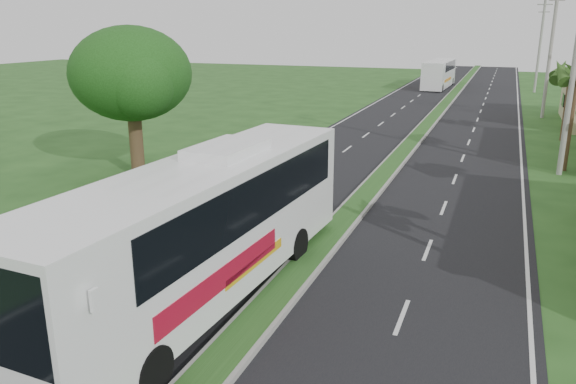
% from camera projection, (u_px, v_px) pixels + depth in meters
% --- Properties ---
extents(ground, '(180.00, 180.00, 0.00)m').
position_uv_depth(ground, '(281.00, 296.00, 16.22)').
color(ground, '#23491A').
rests_on(ground, ground).
extents(road_asphalt, '(14.00, 160.00, 0.02)m').
position_uv_depth(road_asphalt, '(403.00, 154.00, 34.09)').
color(road_asphalt, black).
rests_on(road_asphalt, ground).
extents(median_strip, '(1.20, 160.00, 0.18)m').
position_uv_depth(median_strip, '(403.00, 152.00, 34.07)').
color(median_strip, gray).
rests_on(median_strip, ground).
extents(lane_edge_left, '(0.12, 160.00, 0.01)m').
position_uv_depth(lane_edge_left, '(299.00, 146.00, 36.41)').
color(lane_edge_left, silver).
rests_on(lane_edge_left, ground).
extents(lane_edge_right, '(0.12, 160.00, 0.01)m').
position_uv_depth(lane_edge_right, '(521.00, 163.00, 31.78)').
color(lane_edge_right, silver).
rests_on(lane_edge_right, ground).
extents(palm_verge_d, '(2.40, 2.40, 5.25)m').
position_uv_depth(palm_verge_d, '(571.00, 72.00, 36.74)').
color(palm_verge_d, '#473321').
rests_on(palm_verge_d, ground).
extents(shade_tree, '(6.30, 6.00, 7.54)m').
position_uv_depth(shade_tree, '(130.00, 77.00, 27.92)').
color(shade_tree, '#473321').
rests_on(shade_tree, ground).
extents(utility_pole_b, '(3.20, 0.28, 12.00)m').
position_uv_depth(utility_pole_b, '(576.00, 52.00, 27.60)').
color(utility_pole_b, gray).
rests_on(utility_pole_b, ground).
extents(utility_pole_c, '(1.60, 0.28, 11.00)m').
position_uv_depth(utility_pole_c, '(551.00, 49.00, 45.63)').
color(utility_pole_c, gray).
rests_on(utility_pole_c, ground).
extents(utility_pole_d, '(1.60, 0.28, 10.50)m').
position_uv_depth(utility_pole_d, '(540.00, 44.00, 63.58)').
color(utility_pole_d, gray).
rests_on(utility_pole_d, ground).
extents(coach_bus_main, '(3.46, 13.31, 4.26)m').
position_uv_depth(coach_bus_main, '(206.00, 221.00, 15.42)').
color(coach_bus_main, white).
rests_on(coach_bus_main, ground).
extents(coach_bus_far, '(2.87, 11.46, 3.32)m').
position_uv_depth(coach_bus_far, '(439.00, 72.00, 69.43)').
color(coach_bus_far, white).
rests_on(coach_bus_far, ground).
extents(motorcyclist, '(1.93, 0.60, 2.42)m').
position_uv_depth(motorcyclist, '(251.00, 236.00, 18.40)').
color(motorcyclist, black).
rests_on(motorcyclist, ground).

